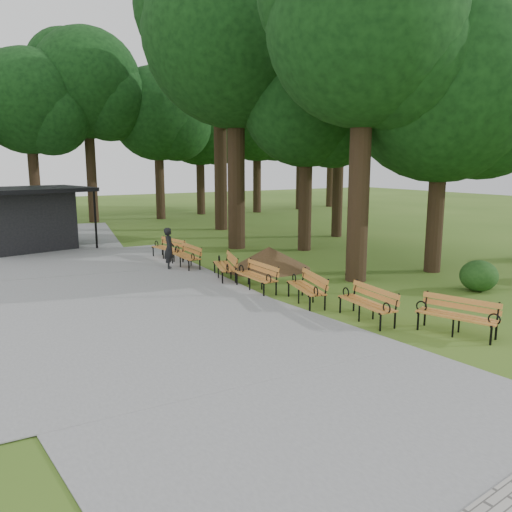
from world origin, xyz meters
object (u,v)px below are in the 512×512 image
bench_5 (186,256)px  lawn_tree_4 (219,59)px  bench_2 (306,288)px  lawn_tree_0 (365,28)px  bench_6 (168,249)px  lawn_tree_2 (235,34)px  bench_1 (367,304)px  lawn_tree_5 (340,93)px  bench_4 (225,266)px  person (169,249)px  lamp_post (26,207)px  bench_0 (457,317)px  kiosk (27,219)px  lawn_tree_3 (444,81)px  lawn_tree_1 (307,101)px  dirt_mound (269,258)px  bench_3 (256,277)px

bench_5 → lawn_tree_4: size_ratio=0.15×
bench_2 → lawn_tree_0: bearing=128.4°
bench_6 → lawn_tree_2: size_ratio=0.14×
bench_1 → lawn_tree_2: (2.48, 11.41, 9.01)m
bench_2 → bench_1: bearing=23.9°
bench_6 → lawn_tree_5: 12.56m
bench_4 → lawn_tree_2: 11.05m
person → lamp_post: size_ratio=0.56×
bench_0 → bench_4: (-1.98, 7.90, 0.00)m
kiosk → lawn_tree_2: 12.48m
bench_5 → lawn_tree_3: size_ratio=0.19×
bench_2 → bench_5: 6.45m
lawn_tree_2 → lawn_tree_5: (6.47, 0.56, -1.94)m
bench_0 → bench_4: bearing=173.6°
bench_2 → lawn_tree_5: bearing=150.9°
bench_6 → lawn_tree_0: size_ratio=0.17×
bench_0 → bench_2: same height
bench_5 → lawn_tree_1: (6.24, 0.89, 6.14)m
dirt_mound → lawn_tree_3: size_ratio=0.27×
bench_6 → lawn_tree_3: 12.16m
dirt_mound → bench_0: (-0.18, -8.46, 0.01)m
bench_3 → lawn_tree_2: 12.09m
bench_6 → lawn_tree_5: size_ratio=0.18×
dirt_mound → bench_5: (-2.56, 1.90, 0.01)m
person → dirt_mound: (3.21, -1.90, -0.36)m
bench_3 → lawn_tree_3: 9.47m
lamp_post → lawn_tree_4: size_ratio=0.22×
bench_6 → lawn_tree_2: lawn_tree_2 is taller
bench_6 → lawn_tree_2: (3.80, 1.01, 9.01)m
bench_6 → bench_4: bearing=-5.3°
lawn_tree_3 → lamp_post: bearing=136.6°
person → bench_1: bearing=-147.1°
kiosk → bench_6: kiosk is taller
bench_4 → lawn_tree_5: 13.54m
kiosk → bench_2: bearing=-80.0°
lawn_tree_1 → bench_3: bearing=-137.3°
bench_5 → lawn_tree_4: lawn_tree_4 is taller
lamp_post → lawn_tree_0: size_ratio=0.25×
kiosk → lawn_tree_5: lawn_tree_5 is taller
lawn_tree_1 → lawn_tree_5: 4.92m
bench_4 → lawn_tree_1: lawn_tree_1 is taller
kiosk → bench_4: 11.12m
dirt_mound → bench_6: size_ratio=1.45×
bench_3 → lawn_tree_4: bearing=156.6°
person → bench_2: 6.60m
lawn_tree_3 → lawn_tree_1: bearing=101.8°
lamp_post → bench_5: (4.73, -6.32, -1.63)m
bench_2 → dirt_mound: bearing=174.8°
bench_1 → bench_6: same height
dirt_mound → lawn_tree_4: 15.05m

